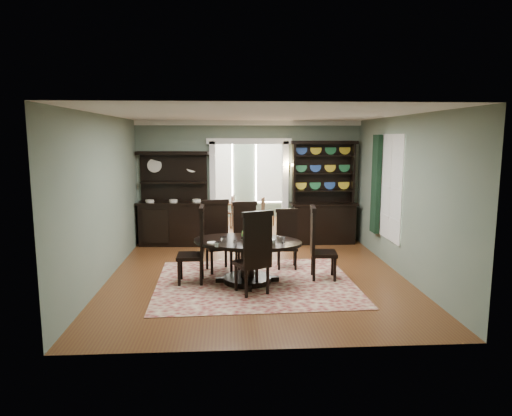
{
  "coord_description": "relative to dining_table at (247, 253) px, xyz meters",
  "views": [
    {
      "loc": [
        -0.52,
        -8.28,
        2.6
      ],
      "look_at": [
        0.03,
        0.6,
        1.21
      ],
      "focal_mm": 32.0,
      "sensor_mm": 36.0,
      "label": 1
    }
  ],
  "objects": [
    {
      "name": "room",
      "position": [
        0.19,
        0.38,
        1.04
      ],
      "size": [
        5.51,
        6.01,
        3.01
      ],
      "color": "brown",
      "rests_on": "ground"
    },
    {
      "name": "parlor",
      "position": [
        0.19,
        5.86,
        0.98
      ],
      "size": [
        3.51,
        3.5,
        3.01
      ],
      "color": "brown",
      "rests_on": "ground"
    },
    {
      "name": "doorway_trim",
      "position": [
        0.19,
        3.33,
        1.08
      ],
      "size": [
        2.08,
        0.25,
        2.57
      ],
      "color": "silver",
      "rests_on": "floor"
    },
    {
      "name": "right_window",
      "position": [
        2.88,
        1.26,
        1.06
      ],
      "size": [
        0.15,
        1.47,
        2.12
      ],
      "color": "white",
      "rests_on": "wall_right"
    },
    {
      "name": "wall_sconce",
      "position": [
        1.14,
        3.18,
        1.35
      ],
      "size": [
        0.27,
        0.21,
        0.21
      ],
      "color": "gold",
      "rests_on": "back_wall_right"
    },
    {
      "name": "rug",
      "position": [
        0.14,
        -0.06,
        -0.53
      ],
      "size": [
        3.6,
        3.07,
        0.01
      ],
      "primitive_type": "cube",
      "rotation": [
        0.0,
        0.0,
        0.03
      ],
      "color": "maroon",
      "rests_on": "floor"
    },
    {
      "name": "dining_table",
      "position": [
        0.0,
        0.0,
        0.0
      ],
      "size": [
        2.24,
        2.24,
        0.77
      ],
      "rotation": [
        0.0,
        0.0,
        -0.28
      ],
      "color": "black",
      "rests_on": "rug"
    },
    {
      "name": "centerpiece",
      "position": [
        0.02,
        -0.05,
        0.3
      ],
      "size": [
        1.38,
        0.89,
        0.23
      ],
      "color": "silver",
      "rests_on": "dining_table"
    },
    {
      "name": "chair_far_left",
      "position": [
        -0.56,
        0.82,
        0.19
      ],
      "size": [
        0.63,
        0.61,
        1.39
      ],
      "rotation": [
        0.0,
        0.0,
        3.42
      ],
      "color": "black",
      "rests_on": "rug"
    },
    {
      "name": "chair_far_mid",
      "position": [
        0.01,
        1.07,
        0.15
      ],
      "size": [
        0.54,
        0.52,
        1.31
      ],
      "rotation": [
        0.0,
        0.0,
        3.27
      ],
      "color": "black",
      "rests_on": "rug"
    },
    {
      "name": "chair_far_right",
      "position": [
        0.83,
        0.95,
        0.08
      ],
      "size": [
        0.46,
        0.44,
        1.18
      ],
      "rotation": [
        0.0,
        0.0,
        3.07
      ],
      "color": "black",
      "rests_on": "rug"
    },
    {
      "name": "chair_end_left",
      "position": [
        -0.9,
        0.03,
        0.19
      ],
      "size": [
        0.49,
        0.54,
        1.39
      ],
      "rotation": [
        0.0,
        0.0,
        1.57
      ],
      "color": "black",
      "rests_on": "rug"
    },
    {
      "name": "chair_end_right",
      "position": [
        1.3,
        0.13,
        0.17
      ],
      "size": [
        0.52,
        0.55,
        1.36
      ],
      "rotation": [
        0.0,
        0.0,
        -1.67
      ],
      "color": "black",
      "rests_on": "rug"
    },
    {
      "name": "chair_near",
      "position": [
        0.1,
        -0.69,
        0.21
      ],
      "size": [
        0.68,
        0.67,
        1.43
      ],
      "rotation": [
        0.0,
        0.0,
        0.41
      ],
      "color": "black",
      "rests_on": "rug"
    },
    {
      "name": "sideboard",
      "position": [
        -1.65,
        3.07,
        0.25
      ],
      "size": [
        1.76,
        0.73,
        2.27
      ],
      "rotation": [
        0.0,
        0.0,
        -0.07
      ],
      "color": "black",
      "rests_on": "floor"
    },
    {
      "name": "welsh_dresser",
      "position": [
        2.01,
        3.06,
        0.37
      ],
      "size": [
        1.61,
        0.59,
        2.51
      ],
      "rotation": [
        0.0,
        0.0,
        0.0
      ],
      "color": "black",
      "rests_on": "floor"
    },
    {
      "name": "parlor_table",
      "position": [
        0.01,
        5.17,
        -0.07
      ],
      "size": [
        0.77,
        0.77,
        0.71
      ],
      "color": "#4F2B16",
      "rests_on": "parlor_floor"
    },
    {
      "name": "parlor_chair_left",
      "position": [
        -0.31,
        5.12,
        -0.04
      ],
      "size": [
        0.42,
        0.41,
        0.93
      ],
      "rotation": [
        0.0,
        0.0,
        1.37
      ],
      "color": "#4F2B16",
      "rests_on": "parlor_floor"
    },
    {
      "name": "parlor_chair_right",
      "position": [
        0.78,
        5.18,
        -0.09
      ],
      "size": [
        0.39,
        0.39,
        0.85
      ],
      "rotation": [
        0.0,
        0.0,
        -1.89
      ],
      "color": "#4F2B16",
      "rests_on": "parlor_floor"
    }
  ]
}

